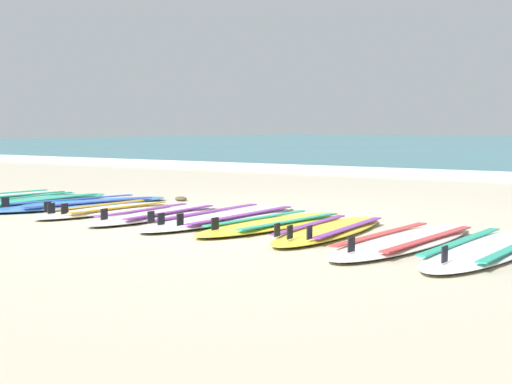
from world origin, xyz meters
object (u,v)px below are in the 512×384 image
Objects in this scene: surfboard_7 at (330,230)px; surfboard_8 at (406,241)px; surfboard_1 at (31,202)px; surfboard_0 at (3,198)px; surfboard_2 at (81,204)px; surfboard_4 at (157,215)px; surfboard_9 at (489,248)px; surfboard_5 at (224,217)px; surfboard_3 at (109,210)px; surfboard_6 at (274,223)px.

surfboard_8 is (0.81, -0.20, -0.00)m from surfboard_7.
surfboard_0 is at bearing 169.63° from surfboard_1.
surfboard_8 is at bearing -6.59° from surfboard_2.
surfboard_8 is (2.89, -0.21, -0.00)m from surfboard_4.
surfboard_1 is 1.09× the size of surfboard_9.
surfboard_4 and surfboard_7 have the same top height.
surfboard_4 is 3.58m from surfboard_9.
surfboard_5 is 1.37m from surfboard_7.
surfboard_8 and surfboard_9 have the same top height.
surfboard_9 is at bearing -5.81° from surfboard_2.
surfboard_1 is 1.44m from surfboard_3.
surfboard_0 and surfboard_8 have the same top height.
surfboard_3 is at bearing 176.17° from surfboard_8.
surfboard_3 and surfboard_8 have the same top height.
surfboard_8 is (1.47, -0.30, -0.00)m from surfboard_6.
surfboard_6 is (4.35, -0.17, -0.00)m from surfboard_0.
surfboard_4 is 0.82× the size of surfboard_5.
surfboard_7 is (4.28, -0.13, 0.00)m from surfboard_1.
surfboard_5 is at bearing 169.24° from surfboard_6.
surfboard_8 is at bearing -13.82° from surfboard_7.
surfboard_6 is 1.50m from surfboard_8.
surfboard_4 is at bearing 175.90° from surfboard_8.
surfboard_4 is at bearing -3.26° from surfboard_1.
surfboard_5 is at bearing 6.98° from surfboard_3.
surfboard_0 is 1.04× the size of surfboard_6.
surfboard_1 is at bearing 176.74° from surfboard_4.
surfboard_2 is 1.06× the size of surfboard_9.
surfboard_1 is 2.20m from surfboard_4.
surfboard_6 is (3.61, -0.04, -0.00)m from surfboard_1.
surfboard_5 is (2.22, -0.08, 0.00)m from surfboard_2.
surfboard_2 is at bearing 1.56° from surfboard_0.
surfboard_2 is at bearing 177.95° from surfboard_5.
surfboard_2 is (1.44, 0.04, -0.00)m from surfboard_0.
surfboard_4 and surfboard_8 have the same top height.
surfboard_4 is at bearing -11.38° from surfboard_2.
surfboard_3 is 0.76m from surfboard_4.
surfboard_6 is (2.90, -0.21, 0.00)m from surfboard_2.
surfboard_0 and surfboard_9 have the same top height.
surfboard_5 is 0.70m from surfboard_6.
surfboard_0 is 0.75m from surfboard_1.
surfboard_6 and surfboard_7 have the same top height.
surfboard_1 is 1.03× the size of surfboard_2.
surfboard_3 is 0.87× the size of surfboard_8.
surfboard_4 is (0.76, -0.04, -0.00)m from surfboard_3.
surfboard_2 is 2.91m from surfboard_6.
surfboard_9 is (6.50, -0.48, -0.00)m from surfboard_0.
surfboard_0 is 1.08× the size of surfboard_7.
surfboard_0 is 0.90× the size of surfboard_1.
surfboard_7 is at bearing -1.79° from surfboard_1.
surfboard_4 is (1.48, -0.30, 0.00)m from surfboard_2.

